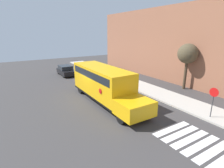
{
  "coord_description": "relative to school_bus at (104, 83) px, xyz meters",
  "views": [
    {
      "loc": [
        14.95,
        -6.98,
        6.29
      ],
      "look_at": [
        1.87,
        1.07,
        1.75
      ],
      "focal_mm": 28.0,
      "sensor_mm": 36.0,
      "label": 1
    }
  ],
  "objects": [
    {
      "name": "ground_plane",
      "position": [
        -1.2,
        -0.57,
        -1.8
      ],
      "size": [
        60.0,
        60.0,
        0.0
      ],
      "primitive_type": "plane",
      "color": "#3A3838"
    },
    {
      "name": "tree_near_sidewalk",
      "position": [
        1.65,
        9.69,
        2.19
      ],
      "size": [
        2.19,
        2.19,
        5.16
      ],
      "color": "#423323",
      "rests_on": "ground"
    },
    {
      "name": "sidewalk_strip",
      "position": [
        -1.2,
        5.93,
        -1.73
      ],
      "size": [
        44.0,
        3.0,
        0.15
      ],
      "color": "#B2ADA3",
      "rests_on": "ground"
    },
    {
      "name": "parked_car",
      "position": [
        -12.2,
        0.15,
        -1.08
      ],
      "size": [
        4.11,
        1.82,
        1.46
      ],
      "color": "black",
      "rests_on": "ground"
    },
    {
      "name": "stop_sign",
      "position": [
        7.45,
        5.05,
        -0.18
      ],
      "size": [
        0.67,
        0.1,
        2.46
      ],
      "color": "#38383A",
      "rests_on": "ground"
    },
    {
      "name": "building_backdrop",
      "position": [
        -1.2,
        12.43,
        2.96
      ],
      "size": [
        32.0,
        4.0,
        9.53
      ],
      "color": "#935B42",
      "rests_on": "ground"
    },
    {
      "name": "crosswalk_stripes",
      "position": [
        9.38,
        1.43,
        -1.8
      ],
      "size": [
        5.4,
        3.2,
        0.01
      ],
      "color": "white",
      "rests_on": "ground"
    },
    {
      "name": "school_bus",
      "position": [
        0.0,
        0.0,
        0.0
      ],
      "size": [
        10.07,
        2.57,
        3.19
      ],
      "color": "#EAA80F",
      "rests_on": "ground"
    }
  ]
}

